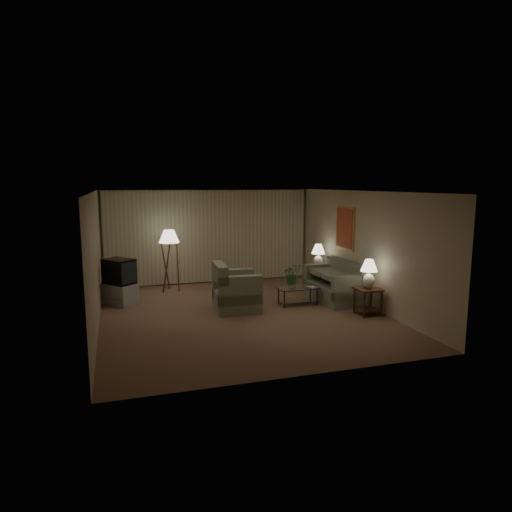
# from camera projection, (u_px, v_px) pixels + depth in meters

# --- Properties ---
(ground) EXTENTS (7.00, 7.00, 0.00)m
(ground) POSITION_uv_depth(u_px,v_px,m) (241.00, 313.00, 10.19)
(ground) COLOR #856049
(ground) RESTS_ON ground
(room_shell) EXTENTS (6.04, 7.02, 2.72)m
(room_shell) POSITION_uv_depth(u_px,v_px,m) (225.00, 229.00, 11.34)
(room_shell) COLOR beige
(room_shell) RESTS_ON ground
(sofa) EXTENTS (1.78, 0.94, 0.78)m
(sofa) POSITION_uv_depth(u_px,v_px,m) (334.00, 285.00, 11.25)
(sofa) COLOR gray
(sofa) RESTS_ON ground
(armchair) EXTENTS (1.14, 1.09, 0.86)m
(armchair) POSITION_uv_depth(u_px,v_px,m) (237.00, 291.00, 10.40)
(armchair) COLOR gray
(armchair) RESTS_ON ground
(side_table_near) EXTENTS (0.52, 0.52, 0.60)m
(side_table_near) POSITION_uv_depth(u_px,v_px,m) (368.00, 297.00, 10.01)
(side_table_near) COLOR #351E0E
(side_table_near) RESTS_ON ground
(side_table_far) EXTENTS (0.54, 0.45, 0.60)m
(side_table_far) POSITION_uv_depth(u_px,v_px,m) (318.00, 274.00, 12.47)
(side_table_far) COLOR #351E0E
(side_table_far) RESTS_ON ground
(table_lamp_near) EXTENTS (0.37, 0.37, 0.64)m
(table_lamp_near) POSITION_uv_depth(u_px,v_px,m) (369.00, 271.00, 9.92)
(table_lamp_near) COLOR white
(table_lamp_near) RESTS_ON side_table_near
(table_lamp_far) EXTENTS (0.37, 0.37, 0.64)m
(table_lamp_far) POSITION_uv_depth(u_px,v_px,m) (318.00, 254.00, 12.38)
(table_lamp_far) COLOR white
(table_lamp_far) RESTS_ON side_table_far
(coffee_table) EXTENTS (0.97, 0.53, 0.41)m
(coffee_table) POSITION_uv_depth(u_px,v_px,m) (298.00, 293.00, 10.88)
(coffee_table) COLOR silver
(coffee_table) RESTS_ON ground
(tv_cabinet) EXTENTS (1.29, 1.28, 0.50)m
(tv_cabinet) POSITION_uv_depth(u_px,v_px,m) (120.00, 294.00, 10.94)
(tv_cabinet) COLOR #ACACAF
(tv_cabinet) RESTS_ON ground
(crt_tv) EXTENTS (1.19, 1.18, 0.60)m
(crt_tv) POSITION_uv_depth(u_px,v_px,m) (119.00, 271.00, 10.86)
(crt_tv) COLOR black
(crt_tv) RESTS_ON tv_cabinet
(floor_lamp) EXTENTS (0.54, 0.54, 1.65)m
(floor_lamp) POSITION_uv_depth(u_px,v_px,m) (170.00, 259.00, 12.15)
(floor_lamp) COLOR #351E0E
(floor_lamp) RESTS_ON ground
(ottoman) EXTENTS (0.68, 0.68, 0.41)m
(ottoman) POSITION_uv_depth(u_px,v_px,m) (236.00, 280.00, 12.65)
(ottoman) COLOR #A35A37
(ottoman) RESTS_ON ground
(vase) EXTENTS (0.20, 0.20, 0.17)m
(vase) POSITION_uv_depth(u_px,v_px,m) (292.00, 285.00, 10.80)
(vase) COLOR white
(vase) RESTS_ON coffee_table
(flowers) EXTENTS (0.46, 0.40, 0.48)m
(flowers) POSITION_uv_depth(u_px,v_px,m) (292.00, 271.00, 10.75)
(flowers) COLOR #366A2F
(flowers) RESTS_ON vase
(book) EXTENTS (0.22, 0.27, 0.02)m
(book) POSITION_uv_depth(u_px,v_px,m) (309.00, 287.00, 10.84)
(book) COLOR olive
(book) RESTS_ON coffee_table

